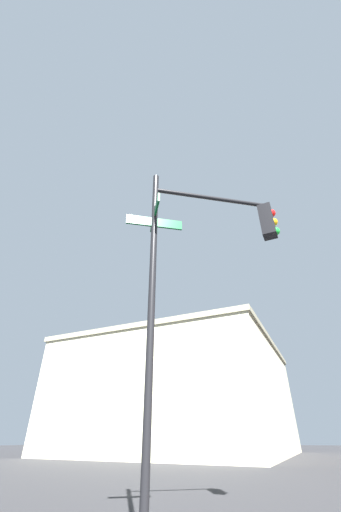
% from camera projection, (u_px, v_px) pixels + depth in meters
% --- Properties ---
extents(traffic_signal_near, '(2.64, 2.07, 6.18)m').
position_uv_depth(traffic_signal_near, '(210.00, 251.00, 5.71)').
color(traffic_signal_near, black).
rests_on(traffic_signal_near, ground_plane).
extents(building_stucco, '(17.89, 19.12, 8.78)m').
position_uv_depth(building_stucco, '(183.00, 399.00, 27.73)').
color(building_stucco, beige).
rests_on(building_stucco, ground_plane).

